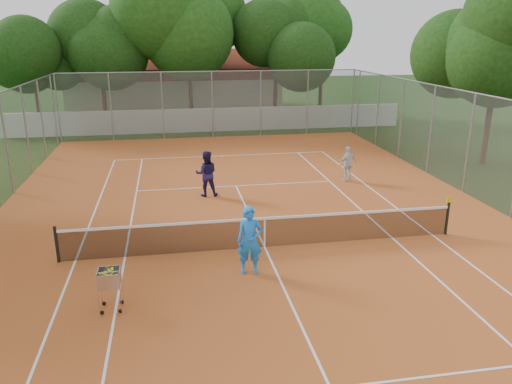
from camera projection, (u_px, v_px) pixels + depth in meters
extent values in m
plane|color=#15320D|center=(265.00, 248.00, 15.10)|extent=(120.00, 120.00, 0.00)
cube|color=#B75823|center=(265.00, 247.00, 15.10)|extent=(18.00, 34.00, 0.02)
cube|color=white|center=(265.00, 247.00, 15.09)|extent=(10.98, 23.78, 0.01)
cube|color=black|center=(265.00, 232.00, 14.94)|extent=(11.88, 0.10, 0.98)
cube|color=slate|center=(265.00, 185.00, 14.49)|extent=(18.00, 34.00, 4.00)
cube|color=white|center=(210.00, 120.00, 32.69)|extent=(26.00, 0.30, 1.50)
cube|color=beige|center=(175.00, 83.00, 41.30)|extent=(16.40, 9.00, 4.40)
cube|color=black|center=(205.00, 51.00, 34.21)|extent=(29.00, 19.00, 10.00)
imported|color=#1B79EC|center=(250.00, 240.00, 13.22)|extent=(0.73, 0.53, 1.87)
imported|color=#1F1746|center=(206.00, 174.00, 19.59)|extent=(0.92, 0.74, 1.81)
imported|color=silver|center=(348.00, 164.00, 21.58)|extent=(0.98, 0.70, 1.55)
cube|color=#B5B5BC|center=(110.00, 288.00, 11.53)|extent=(0.56, 0.56, 1.11)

